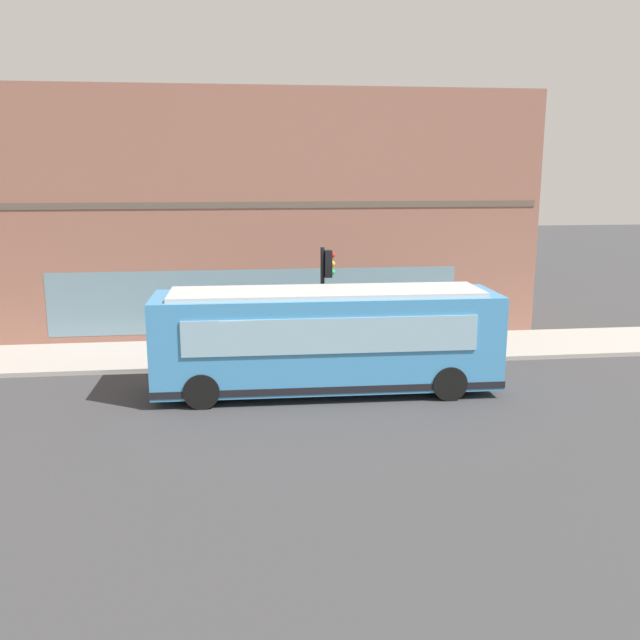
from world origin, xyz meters
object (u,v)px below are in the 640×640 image
city_bus_nearside (326,341)px  pedestrian_near_building_entrance (373,320)px  pedestrian_walking_along_curb (231,335)px  traffic_light_near_corner (326,282)px  fire_hydrant (432,344)px

city_bus_nearside → pedestrian_near_building_entrance: bearing=-26.5°
pedestrian_near_building_entrance → pedestrian_walking_along_curb: (-1.40, 5.16, -0.08)m
traffic_light_near_corner → fire_hydrant: (0.19, -3.75, -2.31)m
traffic_light_near_corner → fire_hydrant: 4.40m
fire_hydrant → pedestrian_walking_along_curb: 6.96m
traffic_light_near_corner → fire_hydrant: traffic_light_near_corner is taller
fire_hydrant → pedestrian_walking_along_curb: pedestrian_walking_along_curb is taller
fire_hydrant → pedestrian_walking_along_curb: (0.16, 6.94, 0.51)m
traffic_light_near_corner → fire_hydrant: size_ratio=5.17×
traffic_light_near_corner → pedestrian_walking_along_curb: size_ratio=2.48×
traffic_light_near_corner → city_bus_nearside: bearing=172.4°
pedestrian_near_building_entrance → pedestrian_walking_along_curb: 5.35m
city_bus_nearside → pedestrian_near_building_entrance: 5.32m
city_bus_nearside → pedestrian_walking_along_curb: bearing=39.9°
city_bus_nearside → pedestrian_near_building_entrance: (4.75, -2.37, -0.44)m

